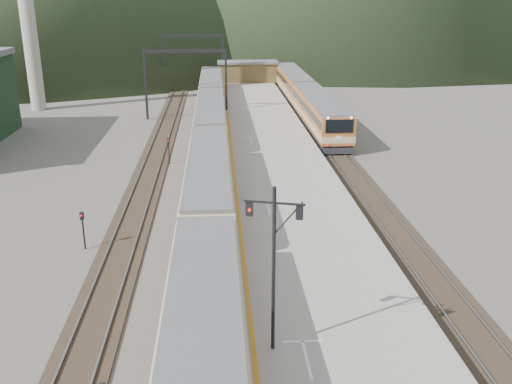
{
  "coord_description": "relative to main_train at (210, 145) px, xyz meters",
  "views": [
    {
      "loc": [
        0.65,
        -11.9,
        13.95
      ],
      "look_at": [
        3.02,
        22.35,
        2.0
      ],
      "focal_mm": 40.0,
      "sensor_mm": 36.0,
      "label": 1
    }
  ],
  "objects": [
    {
      "name": "platform",
      "position": [
        5.6,
        3.61,
        -1.51
      ],
      "size": [
        8.0,
        100.0,
        1.0
      ],
      "primitive_type": "cube",
      "color": "gray",
      "rests_on": "ground"
    },
    {
      "name": "signal_mast",
      "position": [
        2.6,
        -27.54,
        3.02
      ],
      "size": [
        2.14,
        0.71,
        6.59
      ],
      "color": "black",
      "rests_on": "platform"
    },
    {
      "name": "main_train",
      "position": [
        0.0,
        0.0,
        0.0
      ],
      "size": [
        2.92,
        79.96,
        3.56
      ],
      "color": "tan",
      "rests_on": "track_main"
    },
    {
      "name": "station_shed",
      "position": [
        5.6,
        43.61,
        0.56
      ],
      "size": [
        9.4,
        4.4,
        3.1
      ],
      "color": "brown",
      "rests_on": "platform"
    },
    {
      "name": "short_signal_c",
      "position": [
        -7.14,
        -15.62,
        -0.55
      ],
      "size": [
        0.22,
        0.16,
        2.27
      ],
      "color": "black",
      "rests_on": "ground"
    },
    {
      "name": "short_signal_b",
      "position": [
        -3.56,
        1.61,
        -0.55
      ],
      "size": [
        0.25,
        0.2,
        2.27
      ],
      "color": "black",
      "rests_on": "ground"
    },
    {
      "name": "gantry_far",
      "position": [
        -2.85,
        45.61,
        3.58
      ],
      "size": [
        9.55,
        0.25,
        8.0
      ],
      "color": "black",
      "rests_on": "ground"
    },
    {
      "name": "second_train",
      "position": [
        11.5,
        23.65,
        0.08
      ],
      "size": [
        3.05,
        41.58,
        3.73
      ],
      "color": "#AB5C2B",
      "rests_on": "track_second"
    },
    {
      "name": "track_main",
      "position": [
        0.0,
        5.61,
        -1.94
      ],
      "size": [
        2.6,
        200.0,
        0.23
      ],
      "color": "black",
      "rests_on": "ground"
    },
    {
      "name": "track_second",
      "position": [
        11.5,
        5.61,
        -1.94
      ],
      "size": [
        2.6,
        200.0,
        0.23
      ],
      "color": "black",
      "rests_on": "ground"
    },
    {
      "name": "track_far",
      "position": [
        -5.0,
        5.61,
        -1.94
      ],
      "size": [
        2.6,
        200.0,
        0.23
      ],
      "color": "black",
      "rests_on": "ground"
    },
    {
      "name": "gantry_near",
      "position": [
        -2.85,
        20.61,
        3.58
      ],
      "size": [
        9.55,
        0.25,
        8.0
      ],
      "color": "black",
      "rests_on": "ground"
    }
  ]
}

